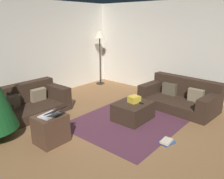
# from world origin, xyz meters

# --- Properties ---
(ground_plane) EXTENTS (6.40, 6.40, 0.00)m
(ground_plane) POSITION_xyz_m (0.00, 0.00, 0.00)
(ground_plane) COLOR brown
(rear_partition) EXTENTS (6.40, 0.12, 2.60)m
(rear_partition) POSITION_xyz_m (0.00, 3.14, 1.30)
(rear_partition) COLOR silver
(rear_partition) RESTS_ON ground_plane
(corner_partition) EXTENTS (0.12, 6.40, 2.60)m
(corner_partition) POSITION_xyz_m (3.14, 0.00, 1.30)
(corner_partition) COLOR silver
(corner_partition) RESTS_ON ground_plane
(couch_left) EXTENTS (1.68, 0.97, 0.67)m
(couch_left) POSITION_xyz_m (-0.40, 2.25, 0.26)
(couch_left) COLOR #332319
(couch_left) RESTS_ON ground_plane
(couch_right) EXTENTS (1.10, 1.84, 0.72)m
(couch_right) POSITION_xyz_m (2.25, -0.26, 0.27)
(couch_right) COLOR #332319
(couch_right) RESTS_ON ground_plane
(ottoman) EXTENTS (0.80, 0.64, 0.38)m
(ottoman) POSITION_xyz_m (0.92, 0.22, 0.19)
(ottoman) COLOR #332319
(ottoman) RESTS_ON ground_plane
(gift_box) EXTENTS (0.26, 0.24, 0.14)m
(gift_box) POSITION_xyz_m (0.96, 0.23, 0.45)
(gift_box) COLOR gold
(gift_box) RESTS_ON ottoman
(tv_remote) EXTENTS (0.09, 0.17, 0.02)m
(tv_remote) POSITION_xyz_m (1.00, 0.10, 0.39)
(tv_remote) COLOR black
(tv_remote) RESTS_ON ottoman
(side_table) EXTENTS (0.52, 0.44, 0.51)m
(side_table) POSITION_xyz_m (-0.80, 0.77, 0.26)
(side_table) COLOR #4C3323
(side_table) RESTS_ON ground_plane
(laptop) EXTENTS (0.40, 0.44, 0.18)m
(laptop) POSITION_xyz_m (-0.79, 0.71, 0.57)
(laptop) COLOR silver
(laptop) RESTS_ON side_table
(book_stack) EXTENTS (0.30, 0.24, 0.07)m
(book_stack) POSITION_xyz_m (0.48, -0.82, 0.03)
(book_stack) COLOR #2D5193
(book_stack) RESTS_ON ground_plane
(corner_lamp) EXTENTS (0.36, 0.36, 1.77)m
(corner_lamp) POSITION_xyz_m (2.56, 2.74, 1.51)
(corner_lamp) COLOR black
(corner_lamp) RESTS_ON ground_plane
(area_rug) EXTENTS (2.60, 2.00, 0.01)m
(area_rug) POSITION_xyz_m (0.92, 0.22, 0.00)
(area_rug) COLOR #4E2837
(area_rug) RESTS_ON ground_plane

